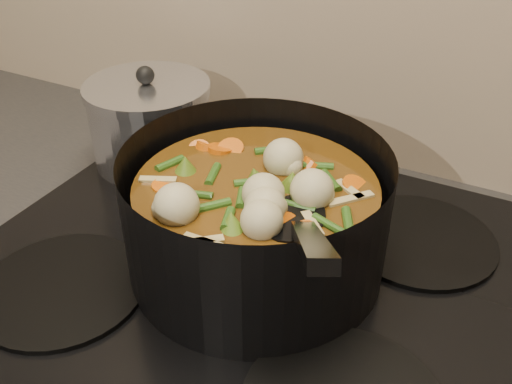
% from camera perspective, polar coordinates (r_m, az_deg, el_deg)
% --- Properties ---
extents(stovetop, '(0.62, 0.54, 0.03)m').
position_cam_1_polar(stovetop, '(0.66, -0.55, -7.80)').
color(stovetop, black).
rests_on(stovetop, counter).
extents(stockpot, '(0.35, 0.37, 0.21)m').
position_cam_1_polar(stockpot, '(0.61, 0.03, -2.52)').
color(stockpot, black).
rests_on(stockpot, stovetop).
extents(saucepan, '(0.18, 0.18, 0.14)m').
position_cam_1_polar(saucepan, '(0.83, -10.50, 6.87)').
color(saucepan, silver).
rests_on(saucepan, stovetop).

